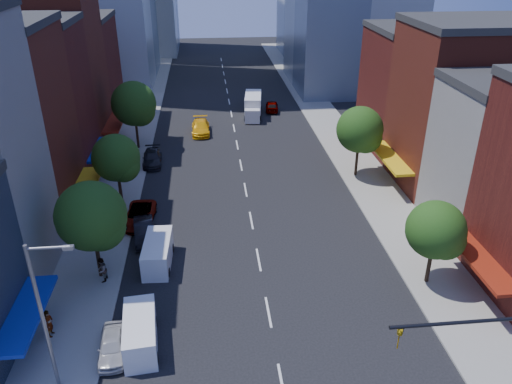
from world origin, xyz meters
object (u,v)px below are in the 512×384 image
parked_car_third (140,215)px  taxi (201,127)px  parked_car_second (144,231)px  traffic_car_far (272,106)px  cargo_van_far (158,254)px  cargo_van_near (140,334)px  parked_car_rear (152,158)px  pedestrian_far (102,270)px  parked_car_front (112,346)px  box_truck (253,106)px  pedestrian_near (49,323)px  traffic_car_oncoming (252,99)px

parked_car_third → taxi: taxi is taller
parked_car_second → traffic_car_far: bearing=58.0°
taxi → traffic_car_far: (10.10, 8.25, -0.05)m
cargo_van_far → cargo_van_near: bearing=-90.3°
parked_car_second → parked_car_rear: parked_car_second is taller
parked_car_second → cargo_van_far: cargo_van_far is taller
cargo_van_near → pedestrian_far: pedestrian_far is taller
parked_car_second → parked_car_third: bearing=95.0°
parked_car_front → cargo_van_near: cargo_van_near is taller
box_truck → pedestrian_far: (-14.16, -36.47, -0.29)m
parked_car_third → pedestrian_far: bearing=-98.7°
parked_car_third → parked_car_rear: (0.00, 12.71, -0.00)m
cargo_van_far → taxi: size_ratio=0.89×
parked_car_second → pedestrian_far: size_ratio=2.38×
pedestrian_near → taxi: bearing=-12.2°
pedestrian_near → parked_car_third: bearing=-14.0°
taxi → pedestrian_far: size_ratio=2.91×
parked_car_third → pedestrian_near: bearing=-103.2°
traffic_car_oncoming → box_truck: box_truck is taller
parked_car_second → pedestrian_far: (-2.33, -5.62, 0.35)m
parked_car_rear → pedestrian_near: (-3.93, -26.23, 0.39)m
traffic_car_oncoming → box_truck: size_ratio=0.61×
taxi → pedestrian_far: (-6.96, -30.22, 0.29)m
taxi → traffic_car_oncoming: bearing=57.5°
pedestrian_near → cargo_van_near: bearing=-101.8°
parked_car_rear → box_truck: size_ratio=0.65×
taxi → pedestrian_far: bearing=-103.4°
parked_car_rear → taxi: (5.23, 9.22, 0.08)m
parked_car_front → cargo_van_far: (1.99, 8.83, 0.35)m
parked_car_front → box_truck: 45.26m
cargo_van_near → taxi: (3.63, 36.84, -0.19)m
cargo_van_far → traffic_car_far: 39.04m
cargo_van_near → pedestrian_far: size_ratio=2.59×
cargo_van_near → pedestrian_near: pedestrian_near is taller
parked_car_second → pedestrian_far: bearing=-120.4°
cargo_van_near → traffic_car_oncoming: cargo_van_near is taller
parked_car_front → cargo_van_near: size_ratio=0.78×
parked_car_front → parked_car_third: parked_car_third is taller
parked_car_front → pedestrian_near: (-3.93, 1.81, 0.45)m
box_truck → pedestrian_near: 44.81m
parked_car_rear → cargo_van_near: (1.60, -27.62, 0.28)m
parked_car_third → pedestrian_near: pedestrian_near is taller
taxi → pedestrian_near: 36.62m
cargo_van_far → traffic_car_far: size_ratio=1.11×
parked_car_rear → cargo_van_far: bearing=-86.5°
traffic_car_oncoming → cargo_van_far: bearing=82.0°
parked_car_second → taxi: size_ratio=0.82×
parked_car_second → box_truck: box_truck is taller
box_truck → pedestrian_near: (-16.37, -41.71, -0.27)m
traffic_car_far → box_truck: 3.57m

